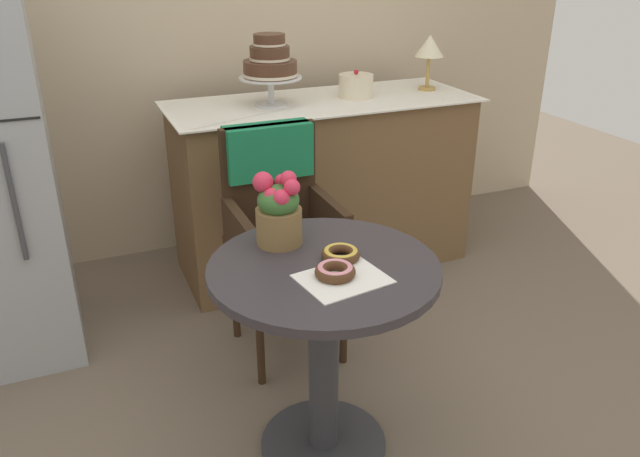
# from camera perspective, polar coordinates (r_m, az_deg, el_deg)

# --- Properties ---
(ground_plane) EXTENTS (8.00, 8.00, 0.00)m
(ground_plane) POSITION_cam_1_polar(r_m,az_deg,el_deg) (2.34, 0.31, -19.07)
(ground_plane) COLOR #6B5B4C
(back_wall) EXTENTS (4.80, 0.10, 2.70)m
(back_wall) POSITION_cam_1_polar(r_m,az_deg,el_deg) (3.48, -12.41, 19.65)
(back_wall) COLOR #C1AD8E
(back_wall) RESTS_ON ground
(cafe_table) EXTENTS (0.72, 0.72, 0.72)m
(cafe_table) POSITION_cam_1_polar(r_m,az_deg,el_deg) (2.03, 0.35, -8.61)
(cafe_table) COLOR #332D33
(cafe_table) RESTS_ON ground
(wicker_chair) EXTENTS (0.42, 0.45, 0.95)m
(wicker_chair) POSITION_cam_1_polar(r_m,az_deg,el_deg) (2.57, -3.93, 2.14)
(wicker_chair) COLOR #332114
(wicker_chair) RESTS_ON ground
(paper_napkin) EXTENTS (0.27, 0.23, 0.00)m
(paper_napkin) POSITION_cam_1_polar(r_m,az_deg,el_deg) (1.84, 2.08, -4.60)
(paper_napkin) COLOR white
(paper_napkin) RESTS_ON cafe_table
(donut_front) EXTENTS (0.12, 0.12, 0.04)m
(donut_front) POSITION_cam_1_polar(r_m,az_deg,el_deg) (1.94, 1.89, -2.30)
(donut_front) COLOR #4C2D19
(donut_front) RESTS_ON cafe_table
(donut_mid) EXTENTS (0.12, 0.12, 0.04)m
(donut_mid) POSITION_cam_1_polar(r_m,az_deg,el_deg) (1.84, 1.48, -3.84)
(donut_mid) COLOR #4C2D19
(donut_mid) RESTS_ON cafe_table
(flower_vase) EXTENTS (0.15, 0.15, 0.24)m
(flower_vase) POSITION_cam_1_polar(r_m,az_deg,el_deg) (2.01, -3.81, 1.66)
(flower_vase) COLOR brown
(flower_vase) RESTS_ON cafe_table
(display_counter) EXTENTS (1.56, 0.62, 0.90)m
(display_counter) POSITION_cam_1_polar(r_m,az_deg,el_deg) (3.32, 0.26, 4.06)
(display_counter) COLOR brown
(display_counter) RESTS_ON ground
(tiered_cake_stand) EXTENTS (0.30, 0.30, 0.33)m
(tiered_cake_stand) POSITION_cam_1_polar(r_m,az_deg,el_deg) (3.06, -4.57, 14.74)
(tiered_cake_stand) COLOR silver
(tiered_cake_stand) RESTS_ON display_counter
(round_layer_cake) EXTENTS (0.17, 0.17, 0.14)m
(round_layer_cake) POSITION_cam_1_polar(r_m,az_deg,el_deg) (3.25, 3.28, 12.84)
(round_layer_cake) COLOR beige
(round_layer_cake) RESTS_ON display_counter
(table_lamp) EXTENTS (0.15, 0.15, 0.28)m
(table_lamp) POSITION_cam_1_polar(r_m,az_deg,el_deg) (3.44, 9.95, 15.85)
(table_lamp) COLOR #B28C47
(table_lamp) RESTS_ON display_counter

